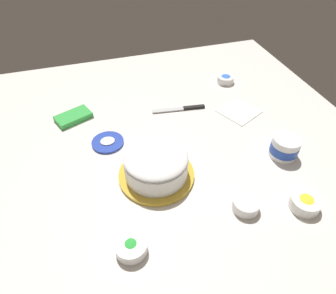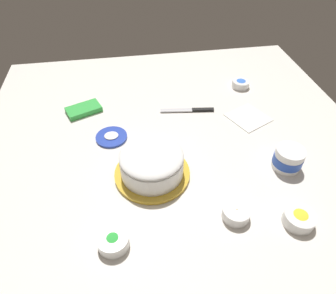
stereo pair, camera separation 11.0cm
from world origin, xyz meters
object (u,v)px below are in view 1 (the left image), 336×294
(candy_box_lower, at_px, (73,117))
(paper_napkin, at_px, (239,111))
(sprinkle_bowl_orange, at_px, (246,204))
(sprinkle_bowl_yellow, at_px, (305,202))
(sprinkle_bowl_blue, at_px, (226,79))
(spreading_knife, at_px, (183,108))
(frosting_tub, at_px, (285,147))
(frosting_tub_lid, at_px, (108,142))
(frosted_cake, at_px, (156,166))
(sprinkle_bowl_green, at_px, (131,247))

(candy_box_lower, height_order, paper_napkin, candy_box_lower)
(sprinkle_bowl_orange, relative_size, paper_napkin, 0.56)
(sprinkle_bowl_yellow, height_order, candy_box_lower, sprinkle_bowl_yellow)
(sprinkle_bowl_blue, relative_size, paper_napkin, 0.55)
(sprinkle_bowl_blue, xyz_separation_m, sprinkle_bowl_yellow, (-0.09, -0.76, 0.00))
(spreading_knife, relative_size, sprinkle_bowl_yellow, 2.51)
(sprinkle_bowl_blue, distance_m, sprinkle_bowl_orange, 0.76)
(frosting_tub, relative_size, sprinkle_bowl_blue, 1.24)
(frosting_tub, distance_m, frosting_tub_lid, 0.67)
(frosted_cake, height_order, sprinkle_bowl_blue, frosted_cake)
(sprinkle_bowl_blue, height_order, paper_napkin, sprinkle_bowl_blue)
(frosted_cake, bearing_deg, spreading_knife, 57.50)
(spreading_knife, relative_size, sprinkle_bowl_green, 2.61)
(paper_napkin, bearing_deg, sprinkle_bowl_blue, 78.78)
(sprinkle_bowl_blue, bearing_deg, spreading_knife, -150.31)
(sprinkle_bowl_blue, bearing_deg, sprinkle_bowl_orange, -110.38)
(paper_napkin, bearing_deg, sprinkle_bowl_orange, -114.77)
(sprinkle_bowl_green, bearing_deg, candy_box_lower, 99.49)
(frosted_cake, bearing_deg, frosting_tub, -4.36)
(sprinkle_bowl_blue, height_order, sprinkle_bowl_yellow, sprinkle_bowl_yellow)
(sprinkle_bowl_orange, height_order, candy_box_lower, sprinkle_bowl_orange)
(paper_napkin, bearing_deg, frosting_tub, -84.01)
(sprinkle_bowl_orange, xyz_separation_m, paper_napkin, (0.22, 0.47, -0.02))
(candy_box_lower, bearing_deg, spreading_knife, -30.98)
(frosting_tub_lid, distance_m, candy_box_lower, 0.23)
(sprinkle_bowl_green, xyz_separation_m, paper_napkin, (0.59, 0.50, -0.02))
(frosted_cake, height_order, sprinkle_bowl_orange, frosted_cake)
(frosted_cake, distance_m, frosting_tub, 0.48)
(frosting_tub_lid, relative_size, candy_box_lower, 0.86)
(sprinkle_bowl_orange, height_order, paper_napkin, sprinkle_bowl_orange)
(sprinkle_bowl_blue, distance_m, sprinkle_bowl_green, 0.98)
(frosted_cake, xyz_separation_m, sprinkle_bowl_blue, (0.50, 0.50, -0.03))
(spreading_knife, relative_size, sprinkle_bowl_orange, 2.79)
(candy_box_lower, bearing_deg, paper_napkin, -35.02)
(paper_napkin, bearing_deg, frosting_tub_lid, -176.24)
(sprinkle_bowl_blue, bearing_deg, sprinkle_bowl_yellow, -96.41)
(frosting_tub, distance_m, sprinkle_bowl_green, 0.65)
(frosting_tub_lid, xyz_separation_m, candy_box_lower, (-0.12, 0.20, 0.01))
(sprinkle_bowl_blue, bearing_deg, frosting_tub_lid, -155.91)
(sprinkle_bowl_green, relative_size, paper_napkin, 0.60)
(frosted_cake, relative_size, sprinkle_bowl_yellow, 2.79)
(sprinkle_bowl_orange, xyz_separation_m, sprinkle_bowl_yellow, (0.18, -0.05, 0.00))
(sprinkle_bowl_blue, distance_m, sprinkle_bowl_yellow, 0.77)
(spreading_knife, bearing_deg, sprinkle_bowl_yellow, -72.43)
(sprinkle_bowl_orange, distance_m, paper_napkin, 0.52)
(frosting_tub, xyz_separation_m, spreading_knife, (-0.26, 0.38, -0.04))
(sprinkle_bowl_green, bearing_deg, frosting_tub, 18.82)
(sprinkle_bowl_yellow, bearing_deg, sprinkle_bowl_green, 178.51)
(sprinkle_bowl_orange, bearing_deg, spreading_knife, 91.24)
(spreading_knife, xyz_separation_m, sprinkle_bowl_green, (-0.36, -0.59, 0.02))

